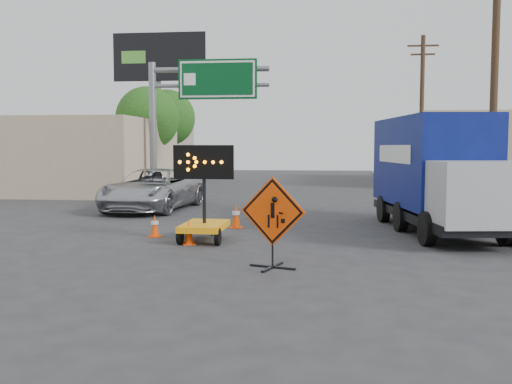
% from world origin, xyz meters
% --- Properties ---
extents(ground, '(100.00, 100.00, 0.00)m').
position_xyz_m(ground, '(0.00, 0.00, 0.00)').
color(ground, '#2D2D30').
rests_on(ground, ground).
extents(curb_right, '(0.40, 60.00, 0.12)m').
position_xyz_m(curb_right, '(7.20, 15.00, 0.06)').
color(curb_right, gray).
rests_on(curb_right, ground).
extents(sidewalk_right, '(4.00, 60.00, 0.15)m').
position_xyz_m(sidewalk_right, '(9.50, 15.00, 0.07)').
color(sidewalk_right, gray).
rests_on(sidewalk_right, ground).
extents(storefront_left_near, '(14.00, 10.00, 4.00)m').
position_xyz_m(storefront_left_near, '(-14.00, 20.00, 2.00)').
color(storefront_left_near, tan).
rests_on(storefront_left_near, ground).
extents(storefront_left_far, '(12.00, 10.00, 4.40)m').
position_xyz_m(storefront_left_far, '(-15.00, 34.00, 2.20)').
color(storefront_left_far, gray).
rests_on(storefront_left_far, ground).
extents(building_right_far, '(10.00, 14.00, 4.60)m').
position_xyz_m(building_right_far, '(13.00, 30.00, 2.30)').
color(building_right_far, tan).
rests_on(building_right_far, ground).
extents(highway_gantry, '(6.18, 0.38, 6.90)m').
position_xyz_m(highway_gantry, '(-4.43, 17.96, 5.07)').
color(highway_gantry, slate).
rests_on(highway_gantry, ground).
extents(billboard, '(6.10, 0.54, 9.85)m').
position_xyz_m(billboard, '(-8.35, 25.87, 7.35)').
color(billboard, slate).
rests_on(billboard, ground).
extents(utility_pole_near, '(1.80, 0.26, 9.00)m').
position_xyz_m(utility_pole_near, '(8.00, 10.00, 4.68)').
color(utility_pole_near, '#49301F').
rests_on(utility_pole_near, ground).
extents(utility_pole_far, '(1.80, 0.26, 9.00)m').
position_xyz_m(utility_pole_far, '(8.00, 24.00, 4.68)').
color(utility_pole_far, '#49301F').
rests_on(utility_pole_far, ground).
extents(tree_left_near, '(3.71, 3.71, 6.03)m').
position_xyz_m(tree_left_near, '(-8.00, 22.00, 4.16)').
color(tree_left_near, '#49301F').
rests_on(tree_left_near, ground).
extents(tree_left_far, '(4.10, 4.10, 6.66)m').
position_xyz_m(tree_left_far, '(-9.00, 30.00, 4.60)').
color(tree_left_far, '#49301F').
rests_on(tree_left_far, ground).
extents(construction_sign, '(1.38, 0.99, 1.91)m').
position_xyz_m(construction_sign, '(1.05, 0.98, 1.00)').
color(construction_sign, black).
rests_on(construction_sign, ground).
extents(arrow_board, '(1.62, 1.83, 2.57)m').
position_xyz_m(arrow_board, '(-1.04, 4.18, 0.58)').
color(arrow_board, '#FFA30E').
rests_on(arrow_board, ground).
extents(pickup_truck, '(3.23, 6.11, 1.64)m').
position_xyz_m(pickup_truck, '(-4.59, 11.37, 0.82)').
color(pickup_truck, '#B0B2B8').
rests_on(pickup_truck, ground).
extents(box_truck, '(3.01, 7.40, 3.41)m').
position_xyz_m(box_truck, '(5.46, 6.63, 1.55)').
color(box_truck, black).
rests_on(box_truck, ground).
extents(cone_a, '(0.42, 0.42, 0.64)m').
position_xyz_m(cone_a, '(-1.33, 3.61, 0.32)').
color(cone_a, '#FF4605').
rests_on(cone_a, ground).
extents(cone_b, '(0.42, 0.42, 0.63)m').
position_xyz_m(cone_b, '(-2.55, 4.71, 0.31)').
color(cone_b, '#FF4605').
rests_on(cone_b, ground).
extents(cone_c, '(0.45, 0.45, 0.74)m').
position_xyz_m(cone_c, '(-0.54, 6.69, 0.37)').
color(cone_c, '#FF4605').
rests_on(cone_c, ground).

